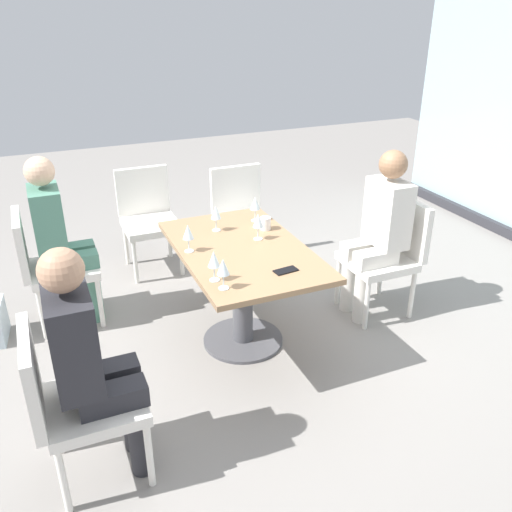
{
  "coord_description": "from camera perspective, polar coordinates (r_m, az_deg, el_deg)",
  "views": [
    {
      "loc": [
        2.99,
        -1.17,
        2.21
      ],
      "look_at": [
        0.0,
        0.1,
        0.65
      ],
      "focal_mm": 38.04,
      "sensor_mm": 36.0,
      "label": 1
    }
  ],
  "objects": [
    {
      "name": "ground_plane",
      "position": [
        3.89,
        -1.37,
        -8.91
      ],
      "size": [
        12.0,
        12.0,
        0.0
      ],
      "primitive_type": "plane",
      "color": "gray"
    },
    {
      "name": "dining_table_main",
      "position": [
        3.62,
        -1.46,
        -1.89
      ],
      "size": [
        1.29,
        0.8,
        0.73
      ],
      "color": "#997551",
      "rests_on": "ground_plane"
    },
    {
      "name": "chair_front_left",
      "position": [
        4.14,
        -21.03,
        -0.59
      ],
      "size": [
        0.46,
        0.5,
        0.87
      ],
      "color": "silver",
      "rests_on": "ground_plane"
    },
    {
      "name": "chair_front_right",
      "position": [
        2.79,
        -18.79,
        -13.85
      ],
      "size": [
        0.46,
        0.5,
        0.87
      ],
      "color": "silver",
      "rests_on": "ground_plane"
    },
    {
      "name": "chair_near_window",
      "position": [
        4.17,
        13.81,
        0.61
      ],
      "size": [
        0.46,
        0.51,
        0.87
      ],
      "color": "silver",
      "rests_on": "ground_plane"
    },
    {
      "name": "chair_side_end",
      "position": [
        4.84,
        -11.31,
        4.4
      ],
      "size": [
        0.5,
        0.46,
        0.87
      ],
      "color": "silver",
      "rests_on": "ground_plane"
    },
    {
      "name": "chair_far_left",
      "position": [
        4.78,
        -1.48,
        4.66
      ],
      "size": [
        0.5,
        0.46,
        0.87
      ],
      "color": "silver",
      "rests_on": "ground_plane"
    },
    {
      "name": "person_front_left",
      "position": [
        4.06,
        -19.95,
        2.25
      ],
      "size": [
        0.34,
        0.39,
        1.26
      ],
      "color": "#4C7F6B",
      "rests_on": "ground_plane"
    },
    {
      "name": "person_front_right",
      "position": [
        2.67,
        -17.07,
        -10.05
      ],
      "size": [
        0.34,
        0.39,
        1.26
      ],
      "color": "#28282D",
      "rests_on": "ground_plane"
    },
    {
      "name": "person_near_window",
      "position": [
        4.03,
        12.85,
        2.98
      ],
      "size": [
        0.34,
        0.39,
        1.26
      ],
      "color": "silver",
      "rests_on": "ground_plane"
    },
    {
      "name": "wine_glass_0",
      "position": [
        3.45,
        -7.15,
        2.47
      ],
      "size": [
        0.07,
        0.07,
        0.18
      ],
      "color": "silver",
      "rests_on": "dining_table_main"
    },
    {
      "name": "wine_glass_1",
      "position": [
        3.91,
        -0.1,
        5.52
      ],
      "size": [
        0.07,
        0.07,
        0.18
      ],
      "color": "silver",
      "rests_on": "dining_table_main"
    },
    {
      "name": "wine_glass_2",
      "position": [
        3.6,
        0.22,
        3.7
      ],
      "size": [
        0.07,
        0.07,
        0.18
      ],
      "color": "silver",
      "rests_on": "dining_table_main"
    },
    {
      "name": "wine_glass_3",
      "position": [
        3.75,
        -4.25,
        4.54
      ],
      "size": [
        0.07,
        0.07,
        0.18
      ],
      "color": "silver",
      "rests_on": "dining_table_main"
    },
    {
      "name": "wine_glass_4",
      "position": [
        3.08,
        -4.45,
        -0.39
      ],
      "size": [
        0.07,
        0.07,
        0.18
      ],
      "color": "silver",
      "rests_on": "dining_table_main"
    },
    {
      "name": "wine_glass_5",
      "position": [
        2.98,
        -3.48,
        -1.21
      ],
      "size": [
        0.07,
        0.07,
        0.18
      ],
      "color": "silver",
      "rests_on": "dining_table_main"
    },
    {
      "name": "coffee_cup",
      "position": [
        3.79,
        0.99,
        3.45
      ],
      "size": [
        0.08,
        0.08,
        0.09
      ],
      "primitive_type": "cylinder",
      "color": "white",
      "rests_on": "dining_table_main"
    },
    {
      "name": "cell_phone_on_table",
      "position": [
        3.23,
        3.15,
        -1.54
      ],
      "size": [
        0.09,
        0.15,
        0.01
      ],
      "primitive_type": "cube",
      "rotation": [
        0.0,
        0.0,
        0.11
      ],
      "color": "black",
      "rests_on": "dining_table_main"
    }
  ]
}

